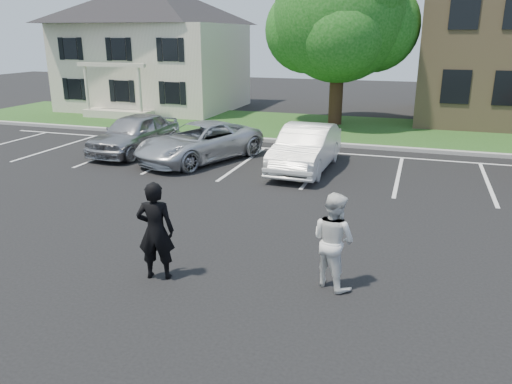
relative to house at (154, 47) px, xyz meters
The scene contains 11 objects.
ground_plane 24.14m from the house, 56.94° to the right, with size 90.00×90.00×0.00m, color black.
curb 15.71m from the house, 31.52° to the right, with size 40.00×0.30×0.15m, color gray.
grass_strip 14.11m from the house, 17.00° to the right, with size 44.00×8.00×0.08m, color #1F4212.
stall_lines 18.53m from the house, 37.43° to the right, with size 34.00×5.36×0.01m.
house is the anchor object (origin of this frame).
tree 12.53m from the house, 12.46° to the right, with size 7.80×7.20×8.80m.
man_black_suit 24.32m from the house, 61.08° to the right, with size 0.72×0.47×1.97m, color black.
man_white_shirt 25.47m from the house, 53.67° to the right, with size 0.90×0.70×1.86m, color white.
car_silver_west 13.26m from the house, 64.99° to the right, with size 1.86×4.63×1.58m, color #A3A3A7.
car_silver_minivan 15.12m from the house, 54.98° to the right, with size 2.39×5.18×1.44m, color #BABEC3.
car_white_sedan 17.77m from the house, 43.98° to the right, with size 1.65×4.74×1.56m, color white.
Camera 1 is at (3.31, -9.03, 4.60)m, focal length 35.00 mm.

